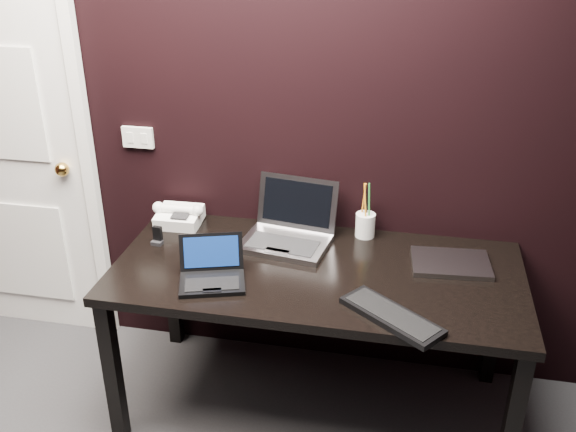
% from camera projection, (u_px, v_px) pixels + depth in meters
% --- Properties ---
extents(wall_back, '(4.00, 0.00, 4.00)m').
position_uv_depth(wall_back, '(267.00, 107.00, 2.83)').
color(wall_back, black).
rests_on(wall_back, ground).
extents(door, '(0.99, 0.10, 2.14)m').
position_uv_depth(door, '(0.00, 143.00, 3.16)').
color(door, white).
rests_on(door, ground).
extents(wall_switch, '(0.15, 0.02, 0.10)m').
position_uv_depth(wall_switch, '(138.00, 137.00, 3.01)').
color(wall_switch, silver).
rests_on(wall_switch, wall_back).
extents(desk, '(1.70, 0.80, 0.74)m').
position_uv_depth(desk, '(317.00, 284.00, 2.70)').
color(desk, black).
rests_on(desk, ground).
extents(netbook, '(0.31, 0.30, 0.16)m').
position_uv_depth(netbook, '(212.00, 274.00, 2.57)').
color(netbook, black).
rests_on(netbook, desk).
extents(silver_laptop, '(0.42, 0.39, 0.26)m').
position_uv_depth(silver_laptop, '(288.00, 232.00, 2.86)').
color(silver_laptop, '#A3A3A8').
rests_on(silver_laptop, desk).
extents(ext_keyboard, '(0.40, 0.35, 0.03)m').
position_uv_depth(ext_keyboard, '(392.00, 316.00, 2.34)').
color(ext_keyboard, black).
rests_on(ext_keyboard, desk).
extents(closed_laptop, '(0.34, 0.26, 0.02)m').
position_uv_depth(closed_laptop, '(451.00, 263.00, 2.69)').
color(closed_laptop, '#949599').
rests_on(closed_laptop, desk).
extents(desk_phone, '(0.25, 0.19, 0.12)m').
position_uv_depth(desk_phone, '(179.00, 216.00, 3.02)').
color(desk_phone, white).
rests_on(desk_phone, desk).
extents(mobile_phone, '(0.05, 0.04, 0.08)m').
position_uv_depth(mobile_phone, '(158.00, 237.00, 2.85)').
color(mobile_phone, black).
rests_on(mobile_phone, desk).
extents(pen_cup, '(0.09, 0.09, 0.26)m').
position_uv_depth(pen_cup, '(365.00, 224.00, 2.90)').
color(pen_cup, white).
rests_on(pen_cup, desk).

